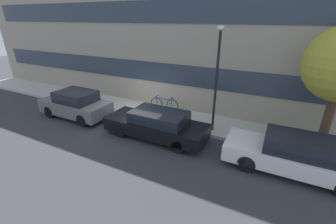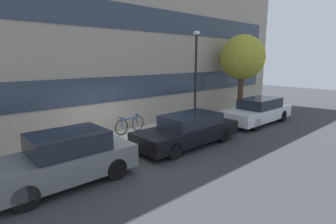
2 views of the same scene
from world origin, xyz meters
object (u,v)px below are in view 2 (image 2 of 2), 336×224
object	(u,v)px
parked_car_white	(258,111)
bicycle	(130,124)
fire_hydrant	(58,151)
parked_car_black	(188,130)
parked_car_grey	(65,159)
street_tree	(242,58)
lamp_post	(196,69)

from	to	relation	value
parked_car_white	bicycle	bearing A→B (deg)	-22.33
fire_hydrant	parked_car_black	bearing A→B (deg)	-16.95
fire_hydrant	parked_car_grey	bearing A→B (deg)	-102.28
parked_car_black	fire_hydrant	xyz separation A→B (m)	(-4.61, 1.40, -0.14)
fire_hydrant	bicycle	distance (m)	3.81
street_tree	bicycle	bearing A→B (deg)	172.86
bicycle	street_tree	xyz separation A→B (m)	(7.33, -0.92, 2.94)
parked_car_white	lamp_post	world-z (taller)	lamp_post
parked_car_grey	parked_car_white	size ratio (longest dim) A/B	0.84
parked_car_black	bicycle	bearing A→B (deg)	-69.11
bicycle	lamp_post	world-z (taller)	lamp_post
parked_car_grey	parked_car_black	distance (m)	4.92
fire_hydrant	lamp_post	xyz separation A→B (m)	(6.70, 0.14, 2.46)
parked_car_black	lamp_post	world-z (taller)	lamp_post
bicycle	parked_car_white	bearing A→B (deg)	151.38
parked_car_white	street_tree	xyz separation A→B (m)	(0.89, 1.73, 2.80)
lamp_post	bicycle	bearing A→B (deg)	160.43
parked_car_grey	bicycle	world-z (taller)	parked_car_grey
parked_car_grey	bicycle	distance (m)	4.72
parked_car_white	street_tree	distance (m)	3.41
parked_car_grey	parked_car_white	bearing A→B (deg)	-180.00
parked_car_grey	bicycle	size ratio (longest dim) A/B	2.33
parked_car_grey	fire_hydrant	world-z (taller)	parked_car_grey
parked_car_black	street_tree	size ratio (longest dim) A/B	0.98
street_tree	parked_car_black	bearing A→B (deg)	-164.73
parked_car_grey	street_tree	world-z (taller)	street_tree
parked_car_black	fire_hydrant	distance (m)	4.82
parked_car_black	street_tree	xyz separation A→B (m)	(6.32, 1.73, 2.85)
bicycle	street_tree	bearing A→B (deg)	166.56
parked_car_white	lamp_post	distance (m)	4.33
parked_car_grey	fire_hydrant	distance (m)	1.45
fire_hydrant	bicycle	world-z (taller)	bicycle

